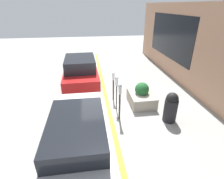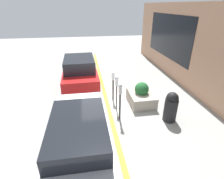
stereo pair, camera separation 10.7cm
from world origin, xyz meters
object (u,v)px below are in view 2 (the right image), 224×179
object	(u,v)px
parking_meter_middle	(113,82)
parked_car_middle	(80,71)
planter_box	(141,96)
trash_bin	(171,107)
parking_meter_second	(117,85)
parking_meter_nearest	(120,96)
parked_car_front	(79,137)

from	to	relation	value
parking_meter_middle	parked_car_middle	xyz separation A→B (m)	(2.01, 1.56, -0.09)
planter_box	trash_bin	size ratio (longest dim) A/B	1.17
parking_meter_second	trash_bin	distance (m)	2.33
parking_meter_second	planter_box	xyz separation A→B (m)	(0.28, -1.22, -0.79)
parking_meter_second	planter_box	world-z (taller)	parking_meter_second
parking_meter_nearest	trash_bin	size ratio (longest dim) A/B	1.26
planter_box	parked_car_front	distance (m)	3.97
parking_meter_middle	planter_box	world-z (taller)	parking_meter_middle
parking_meter_nearest	parking_meter_second	bearing A→B (deg)	-0.44
parked_car_middle	parking_meter_middle	bearing A→B (deg)	-143.64
parking_meter_middle	trash_bin	world-z (taller)	parking_meter_middle
parking_meter_nearest	parking_meter_middle	size ratio (longest dim) A/B	1.10
parking_meter_second	parked_car_front	xyz separation A→B (m)	(-2.54, 1.55, -0.41)
parked_car_middle	trash_bin	world-z (taller)	parked_car_middle
parking_meter_nearest	parked_car_middle	distance (m)	3.97
parked_car_front	trash_bin	bearing A→B (deg)	-68.41
parking_meter_middle	trash_bin	bearing A→B (deg)	-135.74
planter_box	parked_car_middle	distance (m)	3.82
parking_meter_middle	planter_box	distance (m)	1.46
parking_meter_second	parking_meter_nearest	bearing A→B (deg)	179.56
planter_box	parking_meter_middle	bearing A→B (deg)	65.15
parking_meter_nearest	planter_box	distance (m)	1.75
trash_bin	parking_meter_second	bearing A→B (deg)	59.24
parked_car_front	parked_car_middle	world-z (taller)	parked_car_middle
parking_meter_nearest	trash_bin	bearing A→B (deg)	-100.95
parking_meter_nearest	parked_car_middle	size ratio (longest dim) A/B	0.37
parking_meter_nearest	parked_car_front	distance (m)	2.36
planter_box	trash_bin	bearing A→B (deg)	-153.10
parking_meter_middle	parked_car_middle	size ratio (longest dim) A/B	0.33
parking_meter_nearest	parked_car_middle	xyz separation A→B (m)	(3.64, 1.56, -0.21)
parking_meter_nearest	parked_car_front	xyz separation A→B (m)	(-1.76, 1.55, -0.28)
parked_car_middle	trash_bin	bearing A→B (deg)	-140.29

